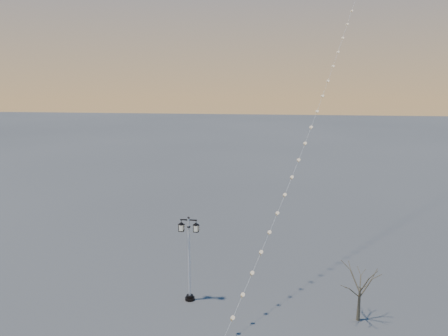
# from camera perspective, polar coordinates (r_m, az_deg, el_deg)

# --- Properties ---
(ground) EXTENTS (300.00, 300.00, 0.00)m
(ground) POSITION_cam_1_polar(r_m,az_deg,el_deg) (28.08, 1.54, -19.89)
(ground) COLOR #474747
(ground) RESTS_ON ground
(street_lamp) EXTENTS (1.46, 0.64, 5.77)m
(street_lamp) POSITION_cam_1_polar(r_m,az_deg,el_deg) (30.24, -4.38, -10.74)
(street_lamp) COLOR black
(street_lamp) RESTS_ON ground
(bare_tree) EXTENTS (2.16, 2.16, 3.59)m
(bare_tree) POSITION_cam_1_polar(r_m,az_deg,el_deg) (29.28, 16.67, -13.49)
(bare_tree) COLOR #4D4432
(bare_tree) RESTS_ON ground
(kite_train) EXTENTS (14.61, 33.48, 33.93)m
(kite_train) POSITION_cam_1_polar(r_m,az_deg,el_deg) (39.29, 13.32, 14.45)
(kite_train) COLOR #312319
(kite_train) RESTS_ON ground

